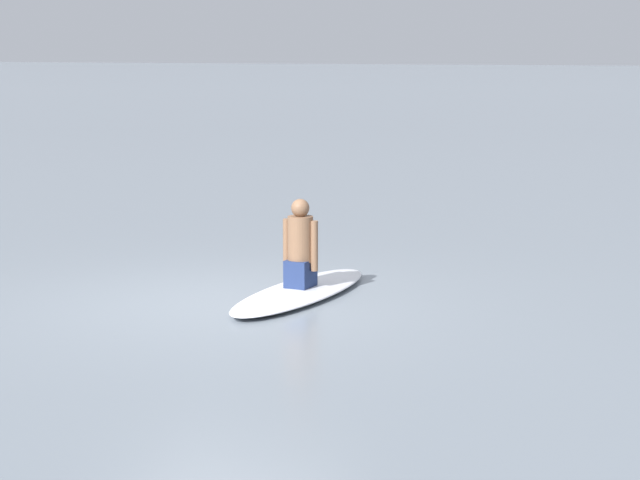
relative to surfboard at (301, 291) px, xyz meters
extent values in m
plane|color=gray|center=(-0.70, 0.58, -0.06)|extent=(400.00, 400.00, 0.00)
ellipsoid|color=white|center=(0.00, 0.00, 0.00)|extent=(2.81, 0.82, 0.11)
cube|color=navy|center=(0.00, 0.00, 0.21)|extent=(0.33, 0.27, 0.30)
cylinder|color=brown|center=(0.00, 0.00, 0.59)|extent=(0.29, 0.29, 0.51)
sphere|color=brown|center=(0.00, 0.00, 0.94)|extent=(0.20, 0.20, 0.20)
cylinder|color=brown|center=(0.00, 0.17, 0.53)|extent=(0.08, 0.08, 0.56)
cylinder|color=brown|center=(0.00, -0.17, 0.53)|extent=(0.08, 0.08, 0.56)
camera|label=1|loc=(-10.86, -5.68, 2.64)|focal=63.38mm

